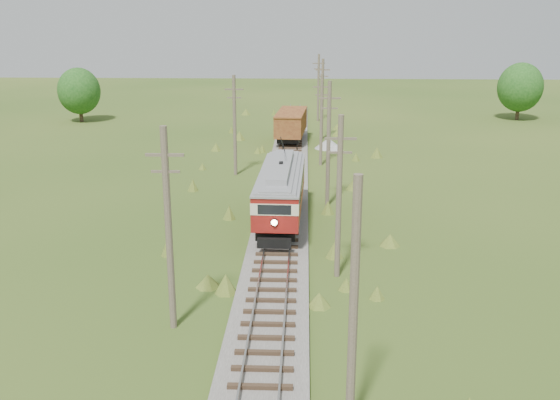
{
  "coord_description": "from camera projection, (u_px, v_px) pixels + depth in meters",
  "views": [
    {
      "loc": [
        1.53,
        -12.74,
        13.19
      ],
      "look_at": [
        0.0,
        24.79,
        2.19
      ],
      "focal_mm": 40.0,
      "sensor_mm": 36.0,
      "label": 1
    }
  ],
  "objects": [
    {
      "name": "streetcar",
      "position": [
        281.0,
        188.0,
        40.59
      ],
      "size": [
        3.06,
        11.98,
        5.45
      ],
      "rotation": [
        0.0,
        0.0,
        -0.02
      ],
      "color": "black",
      "rests_on": "ground"
    },
    {
      "name": "utility_pole_r_6",
      "position": [
        318.0,
        87.0,
        81.72
      ],
      "size": [
        1.6,
        0.3,
        8.7
      ],
      "color": "brown",
      "rests_on": "ground"
    },
    {
      "name": "tree_mid_a",
      "position": [
        79.0,
        91.0,
        81.15
      ],
      "size": [
        5.46,
        5.46,
        7.03
      ],
      "color": "#38281C",
      "rests_on": "ground"
    },
    {
      "name": "utility_pole_r_1",
      "position": [
        353.0,
        311.0,
        19.42
      ],
      "size": [
        0.3,
        0.3,
        8.8
      ],
      "color": "brown",
      "rests_on": "ground"
    },
    {
      "name": "gravel_pile",
      "position": [
        330.0,
        144.0,
        65.19
      ],
      "size": [
        2.99,
        3.18,
        1.09
      ],
      "color": "gray",
      "rests_on": "ground"
    },
    {
      "name": "utility_pole_r_4",
      "position": [
        321.0,
        119.0,
        56.84
      ],
      "size": [
        1.6,
        0.3,
        8.4
      ],
      "color": "brown",
      "rests_on": "ground"
    },
    {
      "name": "utility_pole_l_a",
      "position": [
        169.0,
        228.0,
        26.35
      ],
      "size": [
        1.6,
        0.3,
        9.0
      ],
      "color": "brown",
      "rests_on": "ground"
    },
    {
      "name": "utility_pole_r_3",
      "position": [
        328.0,
        143.0,
        44.28
      ],
      "size": [
        1.6,
        0.3,
        9.0
      ],
      "color": "brown",
      "rests_on": "ground"
    },
    {
      "name": "railbed_main",
      "position": [
        285.0,
        191.0,
        48.53
      ],
      "size": [
        3.6,
        96.0,
        0.57
      ],
      "color": "#605B54",
      "rests_on": "ground"
    },
    {
      "name": "utility_pole_r_2",
      "position": [
        339.0,
        196.0,
        31.87
      ],
      "size": [
        1.6,
        0.3,
        8.6
      ],
      "color": "brown",
      "rests_on": "ground"
    },
    {
      "name": "gondola",
      "position": [
        291.0,
        124.0,
        67.58
      ],
      "size": [
        3.48,
        9.01,
        2.93
      ],
      "rotation": [
        0.0,
        0.0,
        -0.07
      ],
      "color": "black",
      "rests_on": "ground"
    },
    {
      "name": "tree_mid_b",
      "position": [
        520.0,
        87.0,
        82.63
      ],
      "size": [
        5.88,
        5.88,
        7.57
      ],
      "color": "#38281C",
      "rests_on": "ground"
    },
    {
      "name": "utility_pole_r_5",
      "position": [
        322.0,
        98.0,
        69.22
      ],
      "size": [
        1.6,
        0.3,
        8.9
      ],
      "color": "brown",
      "rests_on": "ground"
    },
    {
      "name": "utility_pole_l_b",
      "position": [
        235.0,
        124.0,
        53.27
      ],
      "size": [
        1.6,
        0.3,
        8.6
      ],
      "color": "brown",
      "rests_on": "ground"
    }
  ]
}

